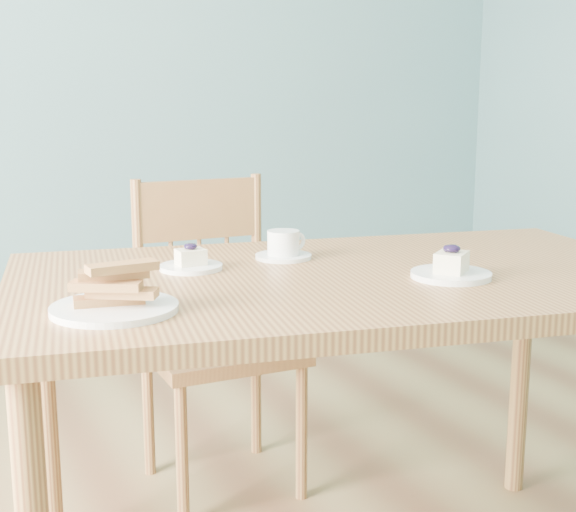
{
  "coord_description": "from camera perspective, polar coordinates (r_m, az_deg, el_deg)",
  "views": [
    {
      "loc": [
        -0.68,
        -1.39,
        1.17
      ],
      "look_at": [
        0.07,
        0.14,
        0.82
      ],
      "focal_mm": 50.0,
      "sensor_mm": 36.0,
      "label": 1
    }
  ],
  "objects": [
    {
      "name": "biscotti_plate",
      "position": [
        1.48,
        -12.28,
        -2.83
      ],
      "size": [
        0.23,
        0.23,
        0.09
      ],
      "rotation": [
        0.0,
        0.0,
        -0.12
      ],
      "color": "white",
      "rests_on": "dining_table"
    },
    {
      "name": "dining_table",
      "position": [
        1.78,
        4.23,
        -3.63
      ],
      "size": [
        1.59,
        1.09,
        0.78
      ],
      "rotation": [
        0.0,
        0.0,
        -0.19
      ],
      "color": "#A4743E",
      "rests_on": "ground"
    },
    {
      "name": "dining_chair",
      "position": [
        2.4,
        -5.14,
        -5.42
      ],
      "size": [
        0.43,
        0.41,
        0.92
      ],
      "rotation": [
        0.0,
        0.0,
        -0.02
      ],
      "color": "#A4743E",
      "rests_on": "ground"
    },
    {
      "name": "cheesecake_plate_near",
      "position": [
        1.74,
        11.52,
        -0.94
      ],
      "size": [
        0.17,
        0.17,
        0.07
      ],
      "rotation": [
        0.0,
        0.0,
        0.65
      ],
      "color": "white",
      "rests_on": "dining_table"
    },
    {
      "name": "coffee_cup",
      "position": [
        1.91,
        -0.3,
        0.67
      ],
      "size": [
        0.13,
        0.13,
        0.07
      ],
      "rotation": [
        0.0,
        0.0,
        0.07
      ],
      "color": "white",
      "rests_on": "dining_table"
    },
    {
      "name": "cheesecake_plate_far",
      "position": [
        1.8,
        -6.92,
        -0.48
      ],
      "size": [
        0.14,
        0.14,
        0.06
      ],
      "rotation": [
        0.0,
        0.0,
        0.02
      ],
      "color": "white",
      "rests_on": "dining_table"
    }
  ]
}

